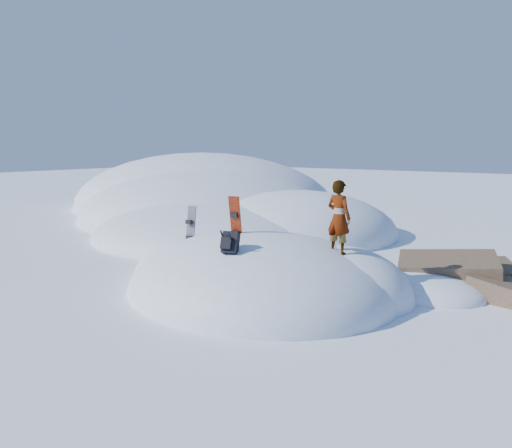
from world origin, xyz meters
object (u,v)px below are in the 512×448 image
Objects in this scene: backpack at (230,243)px; person at (339,217)px; snowboard_red at (236,226)px; snowboard_dark at (190,232)px.

person is at bearing 26.16° from backpack.
person is (1.67, 1.86, 0.49)m from backpack.
snowboard_red is 1.08× the size of snowboard_dark.
person is at bearing 5.27° from snowboard_red.
snowboard_dark is 0.84× the size of person.
snowboard_dark is 4.27m from person.
snowboard_red is 1.77m from snowboard_dark.
snowboard_red reaches higher than snowboard_dark.
person is (4.18, 0.50, 0.69)m from snowboard_dark.
backpack is at bearing -32.59° from snowboard_dark.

